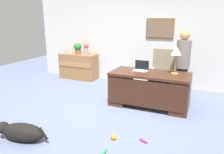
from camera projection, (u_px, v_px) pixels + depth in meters
name	position (u px, v px, depth m)	size (l,w,h in m)	color
ground_plane	(105.00, 116.00, 4.48)	(12.00, 12.00, 0.00)	slate
back_wall	(142.00, 38.00, 6.43)	(7.00, 0.16, 2.70)	silver
desk	(149.00, 88.00, 4.87)	(1.71, 0.82, 0.77)	#422316
credenza	(79.00, 66.00, 7.13)	(1.22, 0.50, 0.81)	olive
armchair	(163.00, 76.00, 5.57)	(0.60, 0.59, 1.18)	gray
person_standing	(182.00, 65.00, 5.13)	(0.32, 0.32, 1.67)	#262323
dog_lying	(21.00, 132.00, 3.54)	(0.89, 0.43, 0.30)	black
laptop	(141.00, 68.00, 5.00)	(0.32, 0.22, 0.22)	#B2B5BA
desk_lamp	(176.00, 52.00, 4.57)	(0.22, 0.22, 0.60)	#9E8447
vase_with_flowers	(86.00, 47.00, 6.85)	(0.17, 0.17, 0.38)	#B38BA2
vase_empty	(71.00, 50.00, 7.10)	(0.11, 0.11, 0.23)	silver
potted_plant	(78.00, 48.00, 6.97)	(0.24, 0.24, 0.36)	brown
dog_toy_ball	(114.00, 137.00, 3.59)	(0.09, 0.09, 0.09)	orange
dog_toy_bone	(104.00, 152.00, 3.22)	(0.19, 0.05, 0.05)	green
dog_toy_plush	(143.00, 140.00, 3.53)	(0.17, 0.05, 0.05)	#D8338C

